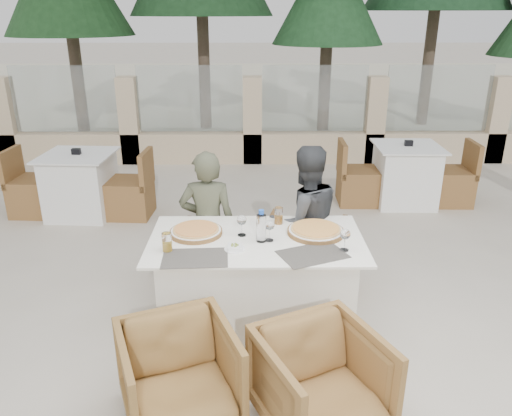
{
  "coord_description": "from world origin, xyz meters",
  "views": [
    {
      "loc": [
        -0.02,
        -3.3,
        2.35
      ],
      "look_at": [
        0.01,
        0.38,
        0.9
      ],
      "focal_mm": 35.0,
      "sensor_mm": 36.0,
      "label": 1
    }
  ],
  "objects_px": {
    "bg_table_b": "(405,175)",
    "beer_glass_right": "(279,216)",
    "armchair_far_right": "(304,257)",
    "diner_right": "(304,223)",
    "diner_left": "(208,226)",
    "pizza_left": "(196,231)",
    "dining_table": "(256,284)",
    "olive_dish": "(235,247)",
    "armchair_far_left": "(205,256)",
    "wine_glass_near": "(269,229)",
    "wine_glass_corner": "(345,239)",
    "armchair_near_right": "(321,383)",
    "beer_glass_left": "(167,242)",
    "wine_glass_centre": "(242,224)",
    "water_bottle": "(261,226)",
    "armchair_near_left": "(179,375)",
    "bg_table_a": "(81,185)",
    "pizza_right": "(316,230)"
  },
  "relations": [
    {
      "from": "bg_table_b",
      "to": "beer_glass_right",
      "type": "bearing_deg",
      "value": -124.26
    },
    {
      "from": "armchair_far_right",
      "to": "diner_right",
      "type": "relative_size",
      "value": 0.53
    },
    {
      "from": "beer_glass_right",
      "to": "diner_left",
      "type": "bearing_deg",
      "value": 158.76
    },
    {
      "from": "pizza_left",
      "to": "diner_left",
      "type": "relative_size",
      "value": 0.31
    },
    {
      "from": "dining_table",
      "to": "diner_left",
      "type": "height_order",
      "value": "diner_left"
    },
    {
      "from": "olive_dish",
      "to": "armchair_far_left",
      "type": "xyz_separation_m",
      "value": [
        -0.3,
        0.88,
        -0.52
      ]
    },
    {
      "from": "wine_glass_near",
      "to": "wine_glass_corner",
      "type": "bearing_deg",
      "value": -17.7
    },
    {
      "from": "pizza_left",
      "to": "bg_table_b",
      "type": "height_order",
      "value": "pizza_left"
    },
    {
      "from": "dining_table",
      "to": "bg_table_b",
      "type": "relative_size",
      "value": 0.98
    },
    {
      "from": "armchair_near_right",
      "to": "bg_table_b",
      "type": "xyz_separation_m",
      "value": [
        1.59,
        3.8,
        0.07
      ]
    },
    {
      "from": "armchair_far_left",
      "to": "beer_glass_left",
      "type": "bearing_deg",
      "value": 97.0
    },
    {
      "from": "beer_glass_left",
      "to": "olive_dish",
      "type": "xyz_separation_m",
      "value": [
        0.48,
        0.02,
        -0.05
      ]
    },
    {
      "from": "wine_glass_centre",
      "to": "beer_glass_right",
      "type": "distance_m",
      "value": 0.37
    },
    {
      "from": "dining_table",
      "to": "pizza_left",
      "type": "height_order",
      "value": "pizza_left"
    },
    {
      "from": "armchair_far_left",
      "to": "water_bottle",
      "type": "bearing_deg",
      "value": 141.46
    },
    {
      "from": "armchair_near_left",
      "to": "bg_table_a",
      "type": "bearing_deg",
      "value": 94.78
    },
    {
      "from": "beer_glass_left",
      "to": "bg_table_b",
      "type": "distance_m",
      "value": 3.96
    },
    {
      "from": "armchair_far_left",
      "to": "armchair_near_right",
      "type": "height_order",
      "value": "armchair_near_right"
    },
    {
      "from": "pizza_left",
      "to": "diner_right",
      "type": "bearing_deg",
      "value": 25.73
    },
    {
      "from": "armchair_near_right",
      "to": "water_bottle",
      "type": "bearing_deg",
      "value": 84.15
    },
    {
      "from": "wine_glass_near",
      "to": "armchair_far_right",
      "type": "relative_size",
      "value": 0.26
    },
    {
      "from": "wine_glass_centre",
      "to": "wine_glass_corner",
      "type": "distance_m",
      "value": 0.78
    },
    {
      "from": "wine_glass_corner",
      "to": "armchair_near_left",
      "type": "xyz_separation_m",
      "value": [
        -1.1,
        -0.75,
        -0.55
      ]
    },
    {
      "from": "wine_glass_centre",
      "to": "beer_glass_right",
      "type": "relative_size",
      "value": 1.36
    },
    {
      "from": "wine_glass_centre",
      "to": "diner_left",
      "type": "relative_size",
      "value": 0.14
    },
    {
      "from": "beer_glass_right",
      "to": "armchair_far_left",
      "type": "distance_m",
      "value": 0.95
    },
    {
      "from": "dining_table",
      "to": "armchair_near_right",
      "type": "height_order",
      "value": "dining_table"
    },
    {
      "from": "pizza_right",
      "to": "beer_glass_left",
      "type": "height_order",
      "value": "beer_glass_left"
    },
    {
      "from": "wine_glass_corner",
      "to": "beer_glass_right",
      "type": "xyz_separation_m",
      "value": [
        -0.44,
        0.49,
        -0.02
      ]
    },
    {
      "from": "beer_glass_left",
      "to": "diner_right",
      "type": "height_order",
      "value": "diner_right"
    },
    {
      "from": "olive_dish",
      "to": "armchair_far_left",
      "type": "relative_size",
      "value": 0.18
    },
    {
      "from": "wine_glass_corner",
      "to": "beer_glass_right",
      "type": "distance_m",
      "value": 0.66
    },
    {
      "from": "pizza_right",
      "to": "wine_glass_centre",
      "type": "xyz_separation_m",
      "value": [
        -0.56,
        -0.03,
        0.06
      ]
    },
    {
      "from": "armchair_far_right",
      "to": "dining_table",
      "type": "bearing_deg",
      "value": 67.58
    },
    {
      "from": "pizza_left",
      "to": "olive_dish",
      "type": "height_order",
      "value": "pizza_left"
    },
    {
      "from": "wine_glass_near",
      "to": "wine_glass_corner",
      "type": "height_order",
      "value": "same"
    },
    {
      "from": "dining_table",
      "to": "beer_glass_left",
      "type": "bearing_deg",
      "value": -162.67
    },
    {
      "from": "wine_glass_near",
      "to": "bg_table_a",
      "type": "relative_size",
      "value": 0.11
    },
    {
      "from": "water_bottle",
      "to": "diner_right",
      "type": "bearing_deg",
      "value": 55.63
    },
    {
      "from": "diner_left",
      "to": "bg_table_a",
      "type": "distance_m",
      "value": 2.56
    },
    {
      "from": "water_bottle",
      "to": "olive_dish",
      "type": "bearing_deg",
      "value": -144.25
    },
    {
      "from": "pizza_left",
      "to": "beer_glass_right",
      "type": "height_order",
      "value": "beer_glass_right"
    },
    {
      "from": "beer_glass_left",
      "to": "olive_dish",
      "type": "distance_m",
      "value": 0.48
    },
    {
      "from": "armchair_near_right",
      "to": "dining_table",
      "type": "bearing_deg",
      "value": 85.2
    },
    {
      "from": "water_bottle",
      "to": "armchair_near_left",
      "type": "xyz_separation_m",
      "value": [
        -0.51,
        -0.91,
        -0.58
      ]
    },
    {
      "from": "olive_dish",
      "to": "armchair_near_right",
      "type": "height_order",
      "value": "olive_dish"
    },
    {
      "from": "armchair_near_left",
      "to": "bg_table_a",
      "type": "distance_m",
      "value": 3.73
    },
    {
      "from": "beer_glass_left",
      "to": "armchair_far_left",
      "type": "relative_size",
      "value": 0.23
    },
    {
      "from": "olive_dish",
      "to": "bg_table_b",
      "type": "relative_size",
      "value": 0.07
    },
    {
      "from": "dining_table",
      "to": "armchair_near_right",
      "type": "xyz_separation_m",
      "value": [
        0.37,
        -1.03,
        -0.07
      ]
    }
  ]
}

